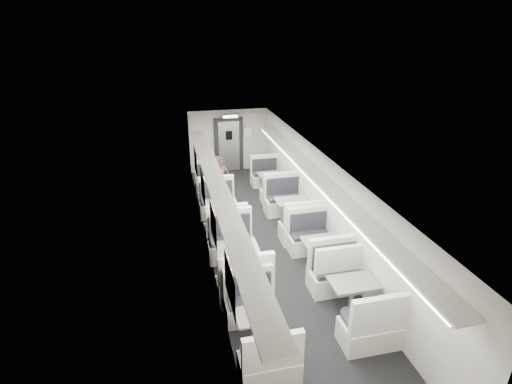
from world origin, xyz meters
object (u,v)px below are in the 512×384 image
exit_sign (230,116)px  booth_right_a (270,183)px  vestibule_door (229,145)px  booth_right_c (320,254)px  booth_left_d (259,329)px  booth_left_b (221,215)px  booth_right_d (351,298)px  booth_left_c (237,261)px  booth_right_b (292,213)px  passenger (220,182)px  booth_left_a (212,188)px

exit_sign → booth_right_a: bearing=-63.7°
booth_right_a → vestibule_door: (-1.00, 2.51, 0.68)m
booth_right_a → booth_right_c: bearing=-90.0°
booth_right_c → vestibule_door: bearing=98.0°
booth_left_d → booth_right_c: booth_right_c is taller
booth_left_b → booth_left_d: bearing=-90.0°
booth_left_b → booth_right_a: 2.90m
booth_right_d → booth_right_a: bearing=90.0°
booth_left_c → booth_right_b: booth_left_c is taller
booth_left_b → booth_right_b: 2.03m
booth_left_c → booth_right_d: (2.00, -1.77, -0.02)m
booth_left_c → booth_right_c: 2.00m
passenger → vestibule_door: vestibule_door is taller
booth_right_a → booth_left_a: bearing=179.1°
booth_right_c → passenger: bearing=114.9°
booth_left_a → booth_right_b: size_ratio=0.84×
booth_left_b → booth_right_c: bearing=-51.6°
vestibule_door → passenger: bearing=-104.1°
booth_right_c → vestibule_door: vestibule_door is taller
booth_right_a → passenger: 2.00m
booth_left_a → booth_right_d: size_ratio=0.87×
booth_left_b → booth_right_d: booth_right_d is taller
vestibule_door → exit_sign: exit_sign is taller
booth_right_c → booth_right_d: (0.00, -1.70, 0.02)m
booth_left_c → exit_sign: 6.91m
booth_left_d → passenger: bearing=88.2°
booth_left_c → exit_sign: exit_sign is taller
booth_right_a → booth_left_d: bearing=-106.5°
booth_left_a → booth_left_c: bearing=-90.0°
booth_left_c → booth_right_d: size_ratio=1.04×
booth_right_b → booth_right_c: 2.19m
booth_left_d → booth_right_a: (2.00, 6.73, 0.00)m
booth_left_d → booth_right_d: 2.04m
booth_left_a → passenger: bearing=-75.6°
booth_right_d → passenger: 5.91m
booth_right_d → booth_left_b: bearing=115.3°
booth_left_c → exit_sign: bearing=81.4°
booth_left_a → booth_left_d: (0.00, -6.76, 0.01)m
booth_right_b → vestibule_door: size_ratio=1.11×
booth_left_d → exit_sign: 9.01m
booth_left_c → vestibule_door: vestibule_door is taller
booth_right_d → exit_sign: exit_sign is taller
booth_right_b → booth_right_c: (0.00, -2.19, -0.03)m
booth_left_c → booth_right_b: size_ratio=1.00×
booth_left_a → booth_right_a: 2.00m
booth_right_a → booth_right_c: size_ratio=0.94×
booth_left_b → exit_sign: 4.63m
booth_right_c → booth_right_a: bearing=90.0°
booth_right_c → exit_sign: (-1.00, 6.64, 1.90)m
vestibule_door → booth_left_d: bearing=-96.2°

